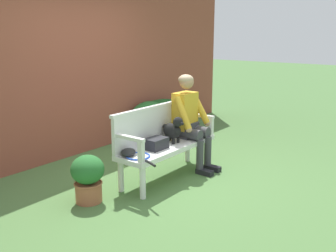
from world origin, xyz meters
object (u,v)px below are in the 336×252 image
object	(u,v)px
garden_bench	(168,149)
baseball_glove	(128,152)
dog_on_bench	(173,129)
potted_plant	(88,177)
tennis_racket	(139,157)
sports_bag	(156,143)
person_seated	(190,118)

from	to	relation	value
garden_bench	baseball_glove	size ratio (longest dim) A/B	7.16
baseball_glove	garden_bench	bearing A→B (deg)	-29.87
dog_on_bench	potted_plant	bearing A→B (deg)	168.14
garden_bench	potted_plant	size ratio (longest dim) A/B	2.86
tennis_racket	baseball_glove	size ratio (longest dim) A/B	2.63
tennis_racket	garden_bench	bearing A→B (deg)	4.78
garden_bench	sports_bag	bearing A→B (deg)	178.67
person_seated	potted_plant	size ratio (longest dim) A/B	2.40
garden_bench	sports_bag	distance (m)	0.27
tennis_racket	potted_plant	xyz separation A→B (m)	(-0.52, 0.31, -0.16)
baseball_glove	sports_bag	distance (m)	0.44
dog_on_bench	garden_bench	bearing A→B (deg)	179.88
garden_bench	tennis_racket	world-z (taller)	tennis_racket
dog_on_bench	tennis_racket	bearing A→B (deg)	-175.95
garden_bench	person_seated	size ratio (longest dim) A/B	1.19
dog_on_bench	baseball_glove	xyz separation A→B (m)	(-0.77, 0.09, -0.14)
dog_on_bench	potted_plant	distance (m)	1.32
person_seated	dog_on_bench	xyz separation A→B (m)	(-0.37, 0.01, -0.09)
potted_plant	person_seated	bearing A→B (deg)	-9.49
person_seated	potted_plant	world-z (taller)	person_seated
tennis_racket	baseball_glove	world-z (taller)	baseball_glove
garden_bench	dog_on_bench	bearing A→B (deg)	-0.12
dog_on_bench	tennis_racket	distance (m)	0.76
garden_bench	person_seated	bearing A→B (deg)	-1.01
garden_bench	tennis_racket	distance (m)	0.63
baseball_glove	potted_plant	distance (m)	0.55
person_seated	potted_plant	bearing A→B (deg)	170.51
dog_on_bench	potted_plant	xyz separation A→B (m)	(-1.25, 0.26, -0.33)
dog_on_bench	sports_bag	xyz separation A→B (m)	(-0.35, 0.01, -0.11)
garden_bench	potted_plant	bearing A→B (deg)	167.04
sports_bag	potted_plant	size ratio (longest dim) A/B	0.51
person_seated	tennis_racket	size ratio (longest dim) A/B	2.29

